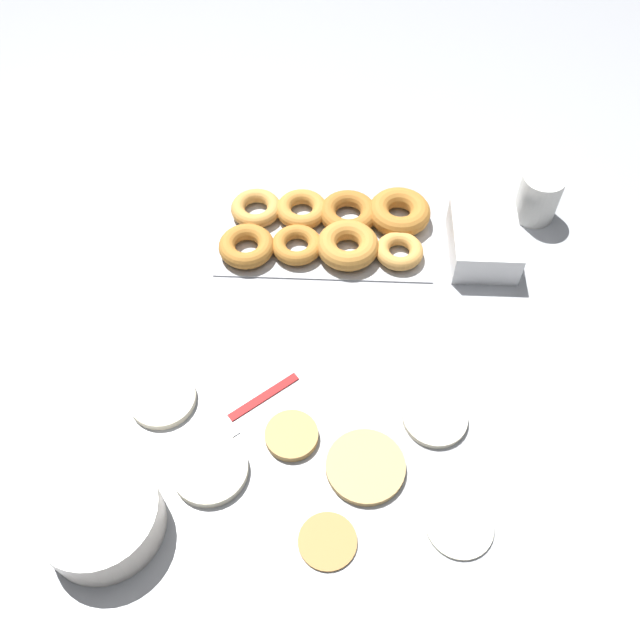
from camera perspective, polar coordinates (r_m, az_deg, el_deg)
ground_plane at (r=1.09m, az=-0.25°, el=-5.45°), size 3.00×3.00×0.00m
pancake_0 at (r=1.02m, az=3.85°, el=-12.22°), size 0.12×0.12×0.01m
pancake_1 at (r=1.04m, az=-2.41°, el=-9.69°), size 0.08×0.08×0.01m
pancake_2 at (r=1.07m, az=9.66°, el=-8.13°), size 0.10×0.10×0.01m
pancake_3 at (r=1.10m, az=-13.11°, el=-6.44°), size 0.11×0.11×0.01m
pancake_4 at (r=0.98m, az=0.64°, el=-18.10°), size 0.08×0.08×0.01m
pancake_5 at (r=1.03m, az=-9.24°, el=-12.30°), size 0.11×0.11×0.01m
pancake_6 at (r=1.01m, az=11.69°, el=-16.57°), size 0.10×0.10×0.01m
donut_tray at (r=1.28m, az=0.96°, el=7.73°), size 0.40×0.21×0.04m
batter_bowl at (r=1.01m, az=-17.95°, el=-15.53°), size 0.17×0.17×0.07m
container_stack at (r=1.27m, az=13.59°, el=6.50°), size 0.12×0.16×0.06m
paper_cup at (r=1.36m, az=17.90°, el=9.86°), size 0.08×0.08×0.09m
spatula at (r=1.07m, az=-8.86°, el=-8.95°), size 0.20×0.18×0.01m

